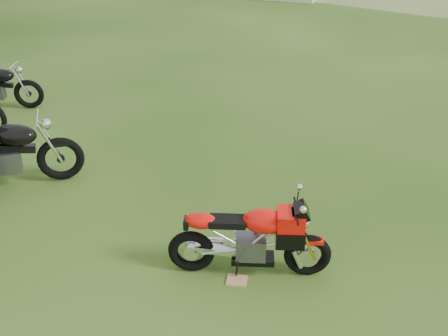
# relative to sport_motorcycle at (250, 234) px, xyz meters

# --- Properties ---
(ground) EXTENTS (120.00, 120.00, 0.00)m
(ground) POSITION_rel_sport_motorcycle_xyz_m (-0.74, 0.50, -0.52)
(ground) COLOR #1E400D
(ground) RESTS_ON ground
(sport_motorcycle) EXTENTS (1.75, 0.58, 1.03)m
(sport_motorcycle) POSITION_rel_sport_motorcycle_xyz_m (0.00, 0.00, 0.00)
(sport_motorcycle) COLOR red
(sport_motorcycle) RESTS_ON ground
(plywood_board) EXTENTS (0.23, 0.18, 0.02)m
(plywood_board) POSITION_rel_sport_motorcycle_xyz_m (-0.11, -0.18, -0.51)
(plywood_board) COLOR tan
(plywood_board) RESTS_ON ground
(vintage_moto_b) EXTENTS (2.14, 1.33, 1.12)m
(vintage_moto_b) POSITION_rel_sport_motorcycle_xyz_m (-3.68, 1.44, 0.04)
(vintage_moto_b) COLOR black
(vintage_moto_b) RESTS_ON ground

